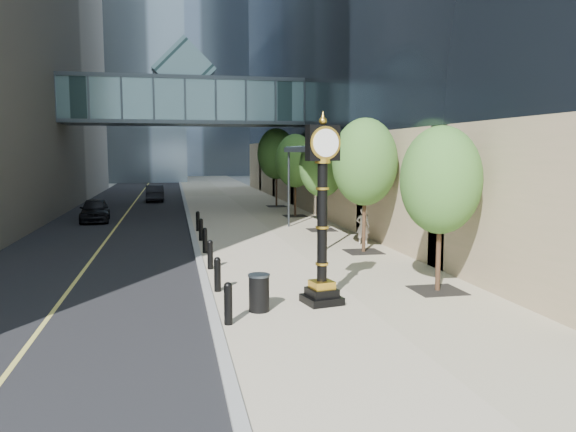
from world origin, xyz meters
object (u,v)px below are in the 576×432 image
(street_clock, at_px, (322,224))
(car_far, at_px, (154,193))
(pedestrian, at_px, (363,226))
(car_near, at_px, (95,210))
(trash_bin, at_px, (259,294))

(street_clock, distance_m, car_far, 33.92)
(pedestrian, distance_m, car_near, 16.89)
(pedestrian, bearing_deg, car_near, -24.00)
(trash_bin, relative_size, car_near, 0.23)
(car_near, relative_size, car_far, 0.98)
(pedestrian, height_order, car_far, pedestrian)
(pedestrian, xyz_separation_m, car_near, (-12.61, 11.24, -0.17))
(trash_bin, relative_size, pedestrian, 0.55)
(street_clock, xyz_separation_m, car_far, (-5.36, 33.46, -1.51))
(trash_bin, bearing_deg, pedestrian, 57.20)
(trash_bin, relative_size, car_far, 0.22)
(street_clock, bearing_deg, pedestrian, 53.21)
(car_near, distance_m, car_far, 13.65)
(trash_bin, distance_m, car_near, 21.58)
(street_clock, relative_size, car_near, 1.23)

